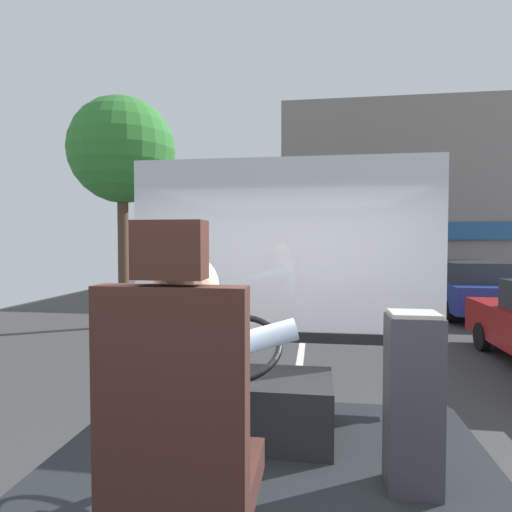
# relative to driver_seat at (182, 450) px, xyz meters

# --- Properties ---
(ground) EXTENTS (18.00, 44.00, 0.06)m
(ground) POSITION_rel_driver_seat_xyz_m (0.18, 9.24, -1.36)
(ground) COLOR #363636
(driver_seat) EXTENTS (0.48, 0.48, 1.35)m
(driver_seat) POSITION_rel_driver_seat_xyz_m (0.00, 0.00, 0.00)
(driver_seat) COLOR black
(driver_seat) RESTS_ON bus_floor
(bus_driver) EXTENTS (0.77, 0.57, 0.75)m
(bus_driver) POSITION_rel_driver_seat_xyz_m (0.00, 0.11, 0.19)
(bus_driver) COLOR #282833
(bus_driver) RESTS_ON driver_seat
(steering_console) EXTENTS (1.10, 1.02, 0.86)m
(steering_console) POSITION_rel_driver_seat_xyz_m (0.00, 1.34, -0.36)
(steering_console) COLOR black
(steering_console) RESTS_ON bus_floor
(fare_box) EXTENTS (0.27, 0.23, 0.92)m
(fare_box) POSITION_rel_driver_seat_xyz_m (0.94, 0.90, -0.12)
(fare_box) COLOR #333338
(fare_box) RESTS_ON bus_floor
(windshield_panel) EXTENTS (2.50, 0.08, 1.48)m
(windshield_panel) POSITION_rel_driver_seat_xyz_m (0.18, 2.06, 0.46)
(windshield_panel) COLOR silver
(street_tree) EXTENTS (2.43, 2.43, 5.33)m
(street_tree) POSITION_rel_driver_seat_xyz_m (-4.03, 8.07, 2.74)
(street_tree) COLOR #4C3828
(street_tree) RESTS_ON ground
(shop_building) EXTENTS (10.16, 5.47, 7.00)m
(shop_building) POSITION_rel_driver_seat_xyz_m (4.25, 16.68, 2.16)
(shop_building) COLOR gray
(shop_building) RESTS_ON ground
(parked_car_blue) EXTENTS (1.82, 4.40, 1.46)m
(parked_car_blue) POSITION_rel_driver_seat_xyz_m (4.50, 10.99, -0.58)
(parked_car_blue) COLOR navy
(parked_car_blue) RESTS_ON ground
(parked_car_black) EXTENTS (1.97, 4.46, 1.47)m
(parked_car_black) POSITION_rel_driver_seat_xyz_m (4.62, 15.76, -0.58)
(parked_car_black) COLOR black
(parked_car_black) RESTS_ON ground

